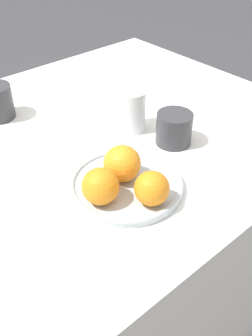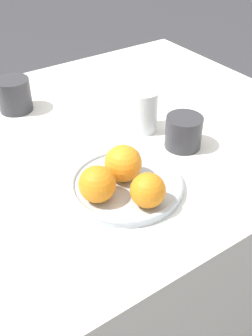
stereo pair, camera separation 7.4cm
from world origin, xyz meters
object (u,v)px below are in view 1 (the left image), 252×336
at_px(orange_1, 100,186).
at_px(orange_2, 152,188).
at_px(cup_1, 174,129).
at_px(water_glass, 131,110).
at_px(fruit_platter, 126,184).
at_px(orange_0, 122,164).

relative_size(orange_1, orange_2, 1.06).
distance_m(orange_2, cup_1, 0.23).
height_order(orange_2, water_glass, water_glass).
bearing_deg(water_glass, fruit_platter, -134.54).
distance_m(orange_0, orange_1, 0.08).
xyz_separation_m(orange_1, orange_2, (0.07, -0.06, -0.00)).
distance_m(orange_1, orange_2, 0.09).
bearing_deg(orange_0, orange_1, -161.68).
bearing_deg(orange_1, orange_2, -43.45).
height_order(fruit_platter, orange_0, orange_0).
distance_m(fruit_platter, orange_0, 0.04).
distance_m(orange_2, water_glass, 0.28).
xyz_separation_m(orange_1, water_glass, (0.23, 0.17, 0.00)).
bearing_deg(fruit_platter, orange_1, -173.03).
distance_m(orange_0, water_glass, 0.21).
bearing_deg(orange_1, orange_0, 18.32).
xyz_separation_m(fruit_platter, orange_0, (0.00, 0.02, 0.04)).
bearing_deg(orange_0, orange_2, -93.62).
relative_size(fruit_platter, water_glass, 2.23).
xyz_separation_m(orange_0, orange_2, (-0.01, -0.09, -0.00)).
relative_size(water_glass, cup_1, 1.23).
bearing_deg(cup_1, orange_2, -147.18).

